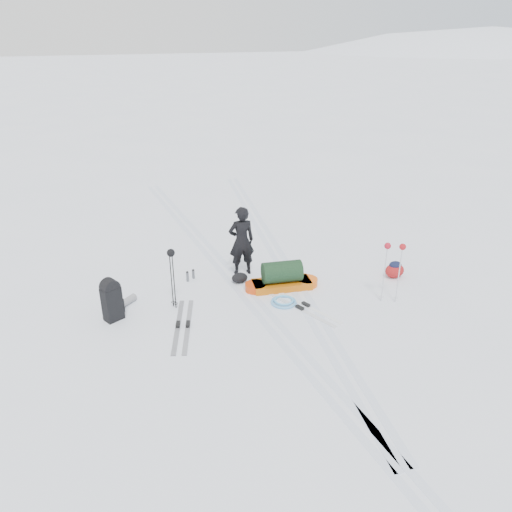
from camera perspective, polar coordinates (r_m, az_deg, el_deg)
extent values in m
plane|color=white|center=(10.66, -0.51, -5.09)|extent=(200.00, 200.00, 0.00)
ellipsoid|color=white|center=(157.66, 20.13, -7.42)|extent=(256.00, 192.00, 160.00)
cube|color=silver|center=(10.63, -1.12, -5.18)|extent=(1.40, 17.97, 0.01)
cube|color=silver|center=(10.70, 0.10, -4.96)|extent=(1.40, 17.97, 0.01)
cube|color=silver|center=(12.73, 1.92, 0.15)|extent=(2.09, 13.88, 0.01)
cube|color=silver|center=(12.81, 2.92, 0.31)|extent=(2.09, 13.88, 0.01)
imported|color=black|center=(11.43, -1.67, 1.72)|extent=(0.62, 0.42, 1.66)
cube|color=#BF5C0B|center=(11.13, 2.95, -3.26)|extent=(1.35, 0.71, 0.16)
cylinder|color=#F25E0E|center=(11.29, 5.85, -2.95)|extent=(0.53, 0.53, 0.16)
cylinder|color=#D43E0C|center=(11.01, -0.03, -3.57)|extent=(0.53, 0.53, 0.16)
cylinder|color=black|center=(10.99, 2.99, -1.81)|extent=(0.92, 0.59, 0.47)
cube|color=black|center=(10.24, -16.11, -5.27)|extent=(0.43, 0.38, 0.70)
cylinder|color=black|center=(10.06, -16.35, -3.44)|extent=(0.41, 0.37, 0.34)
cube|color=black|center=(10.38, -15.24, -5.37)|extent=(0.15, 0.20, 0.30)
cylinder|color=slate|center=(10.79, -14.70, -5.14)|extent=(0.52, 0.47, 0.15)
cylinder|color=black|center=(10.30, -9.64, -2.76)|extent=(0.02, 0.02, 1.22)
cylinder|color=black|center=(10.24, -9.35, -2.90)|extent=(0.02, 0.02, 1.22)
torus|color=black|center=(10.55, -9.44, -5.23)|extent=(0.10, 0.10, 0.01)
torus|color=black|center=(10.49, -9.15, -5.39)|extent=(0.10, 0.10, 0.01)
sphere|color=black|center=(9.99, -9.72, 0.36)|extent=(0.16, 0.16, 0.16)
cylinder|color=silver|center=(10.68, 14.44, -2.05)|extent=(0.03, 0.03, 1.26)
cylinder|color=silver|center=(10.72, 16.00, -2.15)|extent=(0.03, 0.03, 1.26)
torus|color=#B7B9BF|center=(10.93, 14.15, -4.54)|extent=(0.11, 0.11, 0.01)
torus|color=silver|center=(10.96, 15.68, -4.63)|extent=(0.11, 0.11, 0.01)
sphere|color=maroon|center=(10.41, 14.81, 1.13)|extent=(0.14, 0.14, 0.14)
sphere|color=maroon|center=(10.45, 16.42, 1.02)|extent=(0.14, 0.14, 0.14)
cube|color=#9A9CA2|center=(9.90, -7.78, -7.89)|extent=(0.65, 1.88, 0.02)
cube|color=gray|center=(9.92, -8.91, -7.90)|extent=(0.65, 1.88, 0.02)
cube|color=black|center=(9.88, -7.79, -7.72)|extent=(0.13, 0.21, 0.05)
cube|color=black|center=(9.90, -8.92, -7.73)|extent=(0.13, 0.21, 0.05)
cube|color=silver|center=(10.38, 5.01, -6.05)|extent=(0.83, 1.78, 0.02)
cube|color=white|center=(10.50, 5.71, -5.67)|extent=(0.83, 1.78, 0.02)
cube|color=black|center=(10.36, 5.02, -5.88)|extent=(0.14, 0.20, 0.05)
cube|color=black|center=(10.49, 5.72, -5.51)|extent=(0.14, 0.20, 0.05)
torus|color=#5CA6E0|center=(10.56, 3.17, -5.27)|extent=(0.56, 0.56, 0.06)
torus|color=#61BBED|center=(10.60, 3.19, -5.07)|extent=(0.44, 0.44, 0.05)
ellipsoid|color=maroon|center=(11.98, 15.55, -1.61)|extent=(0.56, 0.49, 0.33)
ellipsoid|color=black|center=(11.92, 15.63, -0.98)|extent=(0.36, 0.33, 0.16)
cylinder|color=#595C61|center=(11.48, -7.83, -2.39)|extent=(0.07, 0.07, 0.22)
cylinder|color=#53565B|center=(11.60, -7.17, -2.10)|extent=(0.07, 0.07, 0.20)
cylinder|color=black|center=(11.43, -7.87, -1.84)|extent=(0.06, 0.06, 0.03)
cylinder|color=black|center=(11.55, -7.20, -1.60)|extent=(0.06, 0.06, 0.03)
ellipsoid|color=black|center=(11.33, -1.88, -2.51)|extent=(0.41, 0.34, 0.23)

